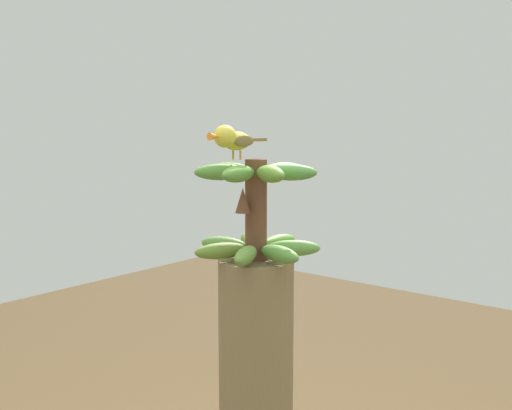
# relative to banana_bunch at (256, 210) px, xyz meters

# --- Properties ---
(banana_bunch) EXTENTS (0.31, 0.32, 0.25)m
(banana_bunch) POSITION_rel_banana_bunch_xyz_m (0.00, 0.00, 0.00)
(banana_bunch) COLOR brown
(banana_bunch) RESTS_ON banana_tree
(perched_bird) EXTENTS (0.19, 0.05, 0.08)m
(perched_bird) POSITION_rel_banana_bunch_xyz_m (0.05, -0.03, 0.17)
(perched_bird) COLOR #C68933
(perched_bird) RESTS_ON banana_bunch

